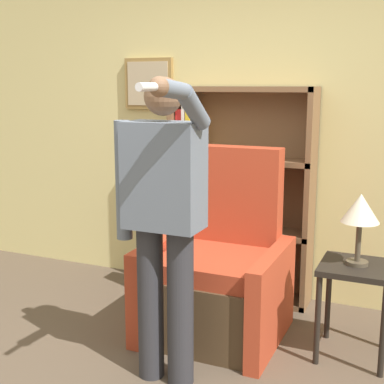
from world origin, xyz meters
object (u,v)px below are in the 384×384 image
object	(u,v)px
person_standing	(163,214)
bookcase	(228,197)
table_lamp	(360,211)
armchair	(218,277)
side_table	(356,282)

from	to	relation	value
person_standing	bookcase	bearing A→B (deg)	95.03
person_standing	table_lamp	xyz separation A→B (m)	(0.96, 0.72, -0.05)
armchair	person_standing	size ratio (longest dim) A/B	0.73
side_table	table_lamp	distance (m)	0.45
armchair	person_standing	xyz separation A→B (m)	(-0.06, -0.71, 0.60)
bookcase	side_table	distance (m)	1.32
table_lamp	person_standing	bearing A→B (deg)	-143.04
armchair	table_lamp	bearing A→B (deg)	0.67
armchair	person_standing	bearing A→B (deg)	-94.72
bookcase	table_lamp	size ratio (longest dim) A/B	3.77
bookcase	side_table	world-z (taller)	bookcase
bookcase	armchair	bearing A→B (deg)	-75.12
armchair	table_lamp	xyz separation A→B (m)	(0.90, 0.01, 0.55)
person_standing	table_lamp	distance (m)	1.20
armchair	side_table	distance (m)	0.91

